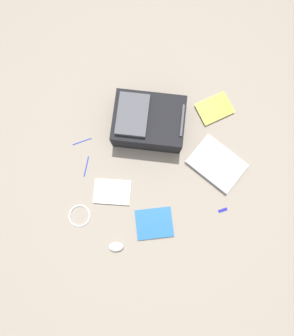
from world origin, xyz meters
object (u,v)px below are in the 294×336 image
at_px(cable_coil, 80,216).
at_px(pen_black, 86,166).
at_px(book_red, 154,223).
at_px(pen_blue, 82,141).
at_px(laptop, 217,164).
at_px(book_comic, 214,109).
at_px(book_blue, 112,192).
at_px(backpack, 148,122).
at_px(usb_stick, 223,210).
at_px(computer_mouse, 116,247).

height_order(cable_coil, pen_black, cable_coil).
distance_m(book_red, pen_blue, 0.73).
bearing_deg(laptop, book_comic, 166.60).
xyz_separation_m(book_red, book_comic, (-0.65, 0.58, 0.00)).
xyz_separation_m(laptop, pen_blue, (-0.36, -0.84, -0.01)).
distance_m(laptop, pen_black, 0.86).
height_order(book_blue, book_comic, book_comic).
bearing_deg(pen_blue, backpack, 90.51).
bearing_deg(usb_stick, book_comic, 169.09).
xyz_separation_m(backpack, book_blue, (0.38, -0.33, -0.08)).
relative_size(backpack, book_comic, 2.10).
bearing_deg(backpack, pen_black, -68.88).
bearing_deg(pen_blue, pen_black, -1.57).
distance_m(book_comic, usb_stick, 0.69).
xyz_separation_m(pen_black, usb_stick, (0.48, 0.80, 0.00)).
height_order(backpack, book_blue, backpack).
distance_m(backpack, laptop, 0.53).
bearing_deg(pen_black, pen_blue, 178.43).
height_order(backpack, book_comic, backpack).
xyz_separation_m(book_blue, book_comic, (-0.40, 0.80, 0.00)).
xyz_separation_m(book_red, pen_blue, (-0.64, -0.35, -0.01)).
distance_m(laptop, book_blue, 0.71).
height_order(backpack, pen_blue, backpack).
bearing_deg(book_blue, book_comic, 116.34).
height_order(book_red, usb_stick, book_red).
relative_size(book_comic, cable_coil, 1.82).
bearing_deg(computer_mouse, pen_blue, -162.00).
relative_size(laptop, computer_mouse, 4.49).
bearing_deg(laptop, cable_coil, -82.56).
height_order(book_comic, pen_blue, book_comic).
xyz_separation_m(computer_mouse, pen_black, (-0.55, -0.09, -0.02)).
bearing_deg(book_comic, usb_stick, -10.91).
height_order(book_red, pen_blue, book_red).
bearing_deg(usb_stick, computer_mouse, -84.92).
xyz_separation_m(backpack, usb_stick, (0.66, 0.34, -0.09)).
bearing_deg(computer_mouse, cable_coil, -130.17).
height_order(laptop, book_comic, laptop).
bearing_deg(computer_mouse, book_red, 119.25).
height_order(backpack, pen_black, backpack).
height_order(pen_black, usb_stick, same).
relative_size(book_comic, computer_mouse, 2.72).
height_order(backpack, laptop, backpack).
xyz_separation_m(cable_coil, pen_black, (-0.31, 0.10, -0.00)).
bearing_deg(book_comic, backpack, -88.39).
bearing_deg(book_comic, laptop, -13.40).
distance_m(cable_coil, pen_blue, 0.49).
bearing_deg(book_blue, book_red, 40.40).
height_order(book_blue, computer_mouse, computer_mouse).
distance_m(book_comic, pen_blue, 0.93).
relative_size(computer_mouse, usb_stick, 1.61).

